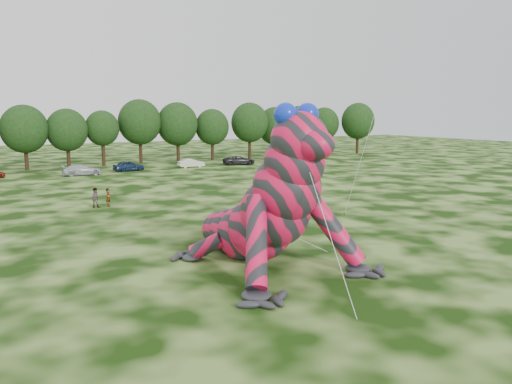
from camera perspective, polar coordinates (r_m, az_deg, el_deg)
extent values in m
plane|color=#16330A|center=(29.16, 5.36, -7.54)|extent=(240.00, 240.00, 0.00)
cylinder|color=silver|center=(39.63, 13.64, 9.52)|extent=(0.02, 0.02, 18.27)
cylinder|color=#382314|center=(41.44, 10.06, -2.48)|extent=(0.08, 0.08, 0.24)
imported|color=#B5B9BF|center=(70.66, -19.30, 2.40)|extent=(5.13, 2.14, 1.48)
imported|color=#162849|center=(73.83, -14.35, 2.90)|extent=(4.56, 2.36, 1.48)
imported|color=silver|center=(77.19, -7.42, 3.30)|extent=(4.03, 1.41, 1.33)
imported|color=#262628|center=(80.44, -1.95, 3.64)|extent=(5.45, 3.06, 1.44)
imported|color=white|center=(83.36, 3.46, 3.82)|extent=(5.05, 2.27, 1.44)
imported|color=gray|center=(46.36, -16.51, -0.60)|extent=(0.64, 0.72, 1.66)
imported|color=gray|center=(46.29, -17.93, -0.61)|extent=(1.08, 1.01, 1.77)
imported|color=gray|center=(62.29, 0.94, 2.19)|extent=(1.28, 1.11, 1.72)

